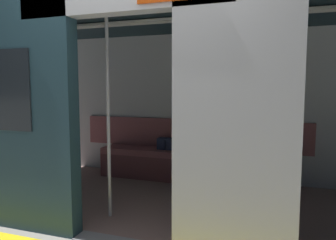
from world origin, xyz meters
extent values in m
cube|color=#ADAFB5|center=(-0.95, 0.02, 1.10)|extent=(0.95, 0.12, 2.19)
cube|color=black|center=(-0.95, 0.03, 1.36)|extent=(0.52, 0.02, 0.55)
cube|color=#ADAFB5|center=(0.00, 0.00, 2.09)|extent=(1.91, 0.16, 0.20)
cube|color=#15272E|center=(0.00, -1.17, 2.25)|extent=(6.40, 2.50, 0.12)
cube|color=gray|center=(0.00, -1.17, 0.00)|extent=(6.08, 2.34, 0.01)
cube|color=silver|center=(0.00, -2.34, 1.10)|extent=(6.08, 0.10, 2.19)
cube|color=#935156|center=(0.00, -2.28, 0.67)|extent=(3.52, 0.06, 0.45)
cube|color=white|center=(0.00, -1.17, 2.16)|extent=(4.48, 0.16, 0.03)
cube|color=#935156|center=(0.00, -2.06, 0.40)|extent=(2.65, 0.44, 0.09)
cube|color=brown|center=(0.00, -1.86, 0.18)|extent=(2.65, 0.04, 0.36)
cube|color=#D8CC4C|center=(-0.07, -2.04, 0.70)|extent=(0.41, 0.27, 0.50)
sphere|color=#8C664C|center=(-0.07, -2.04, 1.04)|extent=(0.21, 0.21, 0.21)
sphere|color=black|center=(-0.07, -2.05, 1.08)|extent=(0.19, 0.19, 0.19)
cylinder|color=#D8CC4C|center=(-0.31, -2.04, 0.73)|extent=(0.08, 0.08, 0.44)
cylinder|color=#D8CC4C|center=(0.15, -1.98, 0.73)|extent=(0.08, 0.08, 0.44)
cylinder|color=#2D2D38|center=(-0.19, -1.85, 0.50)|extent=(0.19, 0.42, 0.14)
cylinder|color=#2D2D38|center=(-0.01, -1.83, 0.50)|extent=(0.19, 0.42, 0.14)
cylinder|color=#2D2D38|center=(-0.22, -1.66, 0.24)|extent=(0.10, 0.10, 0.41)
cylinder|color=#2D2D38|center=(-0.04, -1.63, 0.24)|extent=(0.10, 0.10, 0.41)
cube|color=black|center=(-0.23, -1.61, 0.03)|extent=(0.13, 0.23, 0.06)
cube|color=black|center=(-0.05, -1.58, 0.03)|extent=(0.13, 0.23, 0.06)
cube|color=#262D4C|center=(0.32, -2.08, 0.53)|extent=(0.26, 0.14, 0.17)
cube|color=#1A2035|center=(0.32, -2.00, 0.53)|extent=(0.02, 0.01, 0.14)
cube|color=silver|center=(-0.50, -2.06, 0.46)|extent=(0.16, 0.23, 0.03)
cylinder|color=silver|center=(0.42, -0.50, 1.09)|extent=(0.04, 0.04, 2.17)
camera|label=1|loc=(-1.25, 2.45, 1.39)|focal=34.25mm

